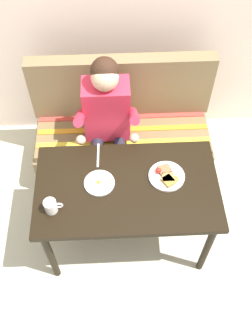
{
  "coord_description": "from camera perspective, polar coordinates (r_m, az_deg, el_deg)",
  "views": [
    {
      "loc": [
        -0.07,
        -1.33,
        2.81
      ],
      "look_at": [
        0.0,
        0.15,
        0.72
      ],
      "focal_mm": 40.71,
      "sensor_mm": 36.0,
      "label": 1
    }
  ],
  "objects": [
    {
      "name": "person",
      "position": [
        2.83,
        -2.85,
        7.44
      ],
      "size": [
        0.45,
        0.61,
        1.21
      ],
      "color": "#CD2A41",
      "rests_on": "ground"
    },
    {
      "name": "plate_breakfast",
      "position": [
        2.51,
        6.11,
        -1.2
      ],
      "size": [
        0.24,
        0.24,
        0.05
      ],
      "color": "white",
      "rests_on": "table"
    },
    {
      "name": "table",
      "position": [
        2.54,
        0.16,
        -3.7
      ],
      "size": [
        1.2,
        0.7,
        0.73
      ],
      "color": "black",
      "rests_on": "ground"
    },
    {
      "name": "knife",
      "position": [
        2.62,
        -4.2,
        1.93
      ],
      "size": [
        0.02,
        0.2,
        0.0
      ],
      "primitive_type": "cube",
      "rotation": [
        0.0,
        0.0,
        -0.03
      ],
      "color": "silver",
      "rests_on": "table"
    },
    {
      "name": "plate_eggs",
      "position": [
        2.48,
        -4.02,
        -2.24
      ],
      "size": [
        0.2,
        0.2,
        0.04
      ],
      "color": "white",
      "rests_on": "table"
    },
    {
      "name": "couch",
      "position": [
        3.25,
        -0.51,
        4.85
      ],
      "size": [
        1.44,
        0.56,
        1.0
      ],
      "color": "brown",
      "rests_on": "ground"
    },
    {
      "name": "ground_plane",
      "position": [
        3.11,
        0.13,
        -9.98
      ],
      "size": [
        8.0,
        8.0,
        0.0
      ],
      "primitive_type": "plane",
      "color": "beige"
    },
    {
      "name": "coffee_mug",
      "position": [
        2.38,
        -11.17,
        -5.59
      ],
      "size": [
        0.12,
        0.08,
        0.09
      ],
      "color": "white",
      "rests_on": "table"
    }
  ]
}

